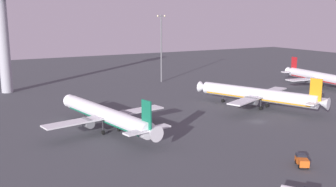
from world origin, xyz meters
TOP-DOWN VIEW (x-y plane):
  - ground_plane at (0.00, 0.00)m, footprint 416.00×416.00m
  - control_tower at (-58.45, 83.02)m, footprint 8.00×8.00m
  - airplane_mid_apron at (-41.70, 12.53)m, footprint 35.06×44.82m
  - airplane_near_gate at (11.94, 13.23)m, footprint 34.84×44.16m
  - airplane_terminal_side at (61.37, 27.97)m, footprint 35.21×45.13m
  - baggage_tractor at (-15.14, -30.16)m, footprint 3.92×4.53m
  - apron_light_west at (8.18, 75.23)m, footprint 4.80×0.90m

SIDE VIEW (x-z plane):
  - ground_plane at x=0.00m, z-range 0.00..0.00m
  - baggage_tractor at x=-15.14m, z-range 0.05..2.30m
  - airplane_mid_apron at x=-41.70m, z-range -1.41..10.13m
  - airplane_terminal_side at x=61.37m, z-range -1.41..10.16m
  - airplane_near_gate at x=11.94m, z-range -1.45..10.42m
  - apron_light_west at x=8.18m, z-range 1.90..32.92m
  - control_tower at x=-58.45m, z-range 3.28..48.74m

